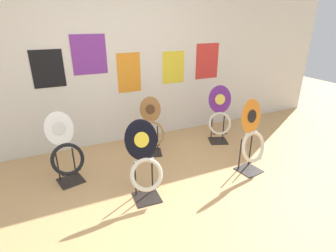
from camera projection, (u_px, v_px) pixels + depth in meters
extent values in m
plane|color=tan|center=(181.00, 224.00, 2.55)|extent=(14.00, 14.00, 0.00)
cube|color=silver|center=(117.00, 59.00, 3.85)|extent=(8.00, 0.06, 2.60)
cube|color=orange|center=(129.00, 73.00, 3.97)|extent=(0.36, 0.01, 0.59)
cube|color=black|center=(48.00, 69.00, 3.49)|extent=(0.41, 0.01, 0.50)
cube|color=yellow|center=(173.00, 67.00, 4.24)|extent=(0.38, 0.01, 0.51)
cube|color=red|center=(207.00, 61.00, 4.46)|extent=(0.43, 0.01, 0.59)
cube|color=purple|center=(89.00, 55.00, 3.64)|extent=(0.48, 0.01, 0.54)
cube|color=black|center=(152.00, 153.00, 3.89)|extent=(0.35, 0.35, 0.01)
cylinder|color=black|center=(144.00, 138.00, 3.89)|extent=(0.02, 0.02, 0.38)
cylinder|color=black|center=(158.00, 138.00, 3.91)|extent=(0.02, 0.02, 0.38)
cylinder|color=black|center=(152.00, 145.00, 3.76)|extent=(0.22, 0.08, 0.02)
torus|color=#9E7042|center=(151.00, 134.00, 3.75)|extent=(0.41, 0.28, 0.36)
ellipsoid|color=#936033|center=(150.00, 109.00, 3.73)|extent=(0.32, 0.19, 0.36)
ellipsoid|color=#4C2D19|center=(150.00, 109.00, 3.72)|extent=(0.14, 0.08, 0.14)
sphere|color=silver|center=(145.00, 122.00, 3.75)|extent=(0.02, 0.02, 0.02)
sphere|color=silver|center=(157.00, 122.00, 3.77)|extent=(0.02, 0.02, 0.02)
cube|color=black|center=(249.00, 170.00, 3.45)|extent=(0.32, 0.32, 0.01)
cylinder|color=black|center=(240.00, 154.00, 3.38)|extent=(0.02, 0.02, 0.43)
cylinder|color=black|center=(250.00, 151.00, 3.49)|extent=(0.02, 0.02, 0.43)
cylinder|color=black|center=(255.00, 161.00, 3.32)|extent=(0.22, 0.05, 0.02)
torus|color=beige|center=(253.00, 147.00, 3.30)|extent=(0.42, 0.23, 0.40)
ellipsoid|color=orange|center=(251.00, 116.00, 3.22)|extent=(0.36, 0.14, 0.43)
ellipsoid|color=black|center=(252.00, 116.00, 3.21)|extent=(0.16, 0.06, 0.16)
sphere|color=silver|center=(246.00, 135.00, 3.23)|extent=(0.02, 0.02, 0.02)
sphere|color=silver|center=(256.00, 131.00, 3.33)|extent=(0.02, 0.02, 0.02)
cube|color=black|center=(71.00, 181.00, 3.23)|extent=(0.34, 0.34, 0.01)
cylinder|color=black|center=(58.00, 167.00, 3.16)|extent=(0.02, 0.02, 0.38)
cylinder|color=black|center=(74.00, 161.00, 3.27)|extent=(0.02, 0.02, 0.38)
cylinder|color=black|center=(71.00, 172.00, 3.11)|extent=(0.22, 0.07, 0.02)
torus|color=black|center=(68.00, 159.00, 3.09)|extent=(0.43, 0.31, 0.36)
ellipsoid|color=white|center=(59.00, 129.00, 3.07)|extent=(0.36, 0.23, 0.39)
ellipsoid|color=silver|center=(60.00, 129.00, 3.06)|extent=(0.16, 0.09, 0.15)
sphere|color=silver|center=(56.00, 147.00, 3.04)|extent=(0.02, 0.02, 0.02)
sphere|color=silver|center=(71.00, 143.00, 3.15)|extent=(0.02, 0.02, 0.02)
cube|color=black|center=(218.00, 141.00, 4.27)|extent=(0.36, 0.36, 0.01)
cylinder|color=black|center=(212.00, 128.00, 4.27)|extent=(0.02, 0.02, 0.39)
cylinder|color=black|center=(223.00, 127.00, 4.28)|extent=(0.02, 0.02, 0.39)
cylinder|color=black|center=(220.00, 134.00, 4.13)|extent=(0.22, 0.10, 0.02)
torus|color=beige|center=(220.00, 123.00, 4.13)|extent=(0.40, 0.29, 0.35)
ellipsoid|color=#60237F|center=(220.00, 99.00, 4.09)|extent=(0.38, 0.23, 0.43)
ellipsoid|color=#E5CC4C|center=(220.00, 99.00, 4.07)|extent=(0.17, 0.09, 0.16)
sphere|color=silver|center=(213.00, 113.00, 4.12)|extent=(0.02, 0.02, 0.02)
sphere|color=silver|center=(226.00, 113.00, 4.13)|extent=(0.02, 0.02, 0.02)
cube|color=black|center=(147.00, 197.00, 2.92)|extent=(0.29, 0.29, 0.01)
cylinder|color=black|center=(135.00, 179.00, 2.89)|extent=(0.02, 0.02, 0.41)
cylinder|color=black|center=(152.00, 176.00, 2.95)|extent=(0.02, 0.02, 0.41)
cylinder|color=black|center=(149.00, 189.00, 2.79)|extent=(0.22, 0.03, 0.02)
torus|color=beige|center=(147.00, 175.00, 2.79)|extent=(0.37, 0.24, 0.33)
ellipsoid|color=black|center=(141.00, 140.00, 2.79)|extent=(0.37, 0.19, 0.42)
ellipsoid|color=yellow|center=(142.00, 140.00, 2.77)|extent=(0.17, 0.07, 0.16)
sphere|color=silver|center=(135.00, 162.00, 2.77)|extent=(0.02, 0.02, 0.02)
sphere|color=silver|center=(153.00, 158.00, 2.84)|extent=(0.02, 0.02, 0.02)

